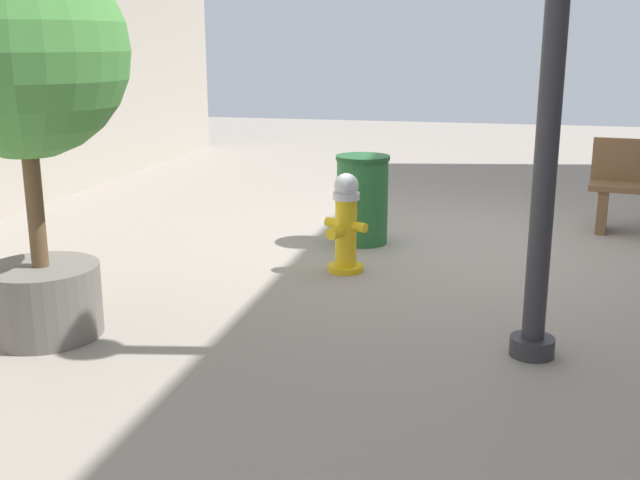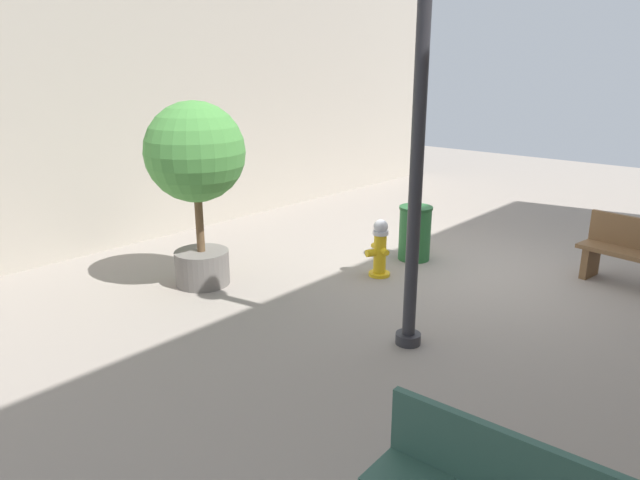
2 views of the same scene
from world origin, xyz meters
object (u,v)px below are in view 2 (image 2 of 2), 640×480
at_px(bench_near, 639,254).
at_px(planter_tree, 196,165).
at_px(trash_bin, 415,233).
at_px(street_lamp, 420,103).
at_px(fire_hydrant, 380,248).

relative_size(bench_near, planter_tree, 0.62).
bearing_deg(trash_bin, street_lamp, 121.63).
distance_m(fire_hydrant, trash_bin, 0.98).
distance_m(fire_hydrant, planter_tree, 2.84).
xyz_separation_m(bench_near, street_lamp, (1.41, 3.52, 2.11)).
height_order(bench_near, planter_tree, planter_tree).
xyz_separation_m(street_lamp, trash_bin, (1.54, -2.51, -2.17)).
bearing_deg(trash_bin, fire_hydrant, 91.94).
distance_m(fire_hydrant, street_lamp, 3.06).
height_order(planter_tree, trash_bin, planter_tree).
bearing_deg(bench_near, planter_tree, 40.40).
height_order(fire_hydrant, street_lamp, street_lamp).
xyz_separation_m(fire_hydrant, bench_near, (-2.92, -1.99, 0.06)).
bearing_deg(fire_hydrant, street_lamp, 134.74).
bearing_deg(fire_hydrant, planter_tree, 48.95).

